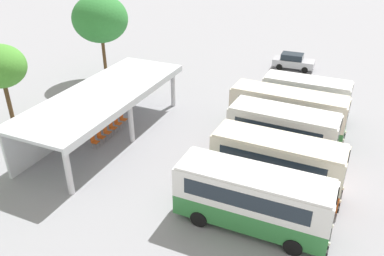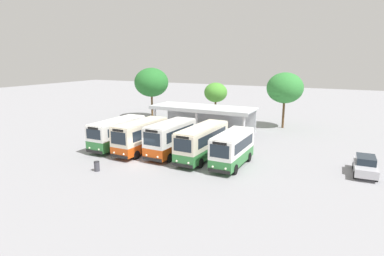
{
  "view_description": "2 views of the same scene",
  "coord_description": "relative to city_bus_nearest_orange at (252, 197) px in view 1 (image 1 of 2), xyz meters",
  "views": [
    {
      "loc": [
        -20.81,
        -0.43,
        13.7
      ],
      "look_at": [
        -1.32,
        8.21,
        2.29
      ],
      "focal_mm": 36.24,
      "sensor_mm": 36.0,
      "label": 1
    },
    {
      "loc": [
        17.21,
        -24.64,
        9.93
      ],
      "look_at": [
        2.26,
        5.45,
        2.57
      ],
      "focal_mm": 29.97,
      "sensor_mm": 36.0,
      "label": 2
    }
  ],
  "objects": [
    {
      "name": "ground_plane",
      "position": [
        5.83,
        -2.97,
        -1.78
      ],
      "size": [
        180.0,
        180.0,
        0.0
      ],
      "primitive_type": "plane",
      "color": "#939399"
    },
    {
      "name": "terminal_canopy",
      "position": [
        4.98,
        12.72,
        0.84
      ],
      "size": [
        14.35,
        5.17,
        3.4
      ],
      "color": "silver",
      "rests_on": "ground"
    },
    {
      "name": "waiting_chair_end_by_column",
      "position": [
        3.12,
        11.89,
        -1.25
      ],
      "size": [
        0.45,
        0.45,
        0.86
      ],
      "color": "slate",
      "rests_on": "ground"
    },
    {
      "name": "waiting_chair_second_from_end",
      "position": [
        3.86,
        11.9,
        -1.25
      ],
      "size": [
        0.45,
        0.45,
        0.86
      ],
      "color": "slate",
      "rests_on": "ground"
    },
    {
      "name": "roadside_tree_behind_canopy",
      "position": [
        3.67,
        19.89,
        2.75
      ],
      "size": [
        3.67,
        3.67,
        6.1
      ],
      "color": "brown",
      "rests_on": "ground"
    },
    {
      "name": "city_bus_nearest_orange",
      "position": [
        0.0,
        0.0,
        0.0
      ],
      "size": [
        2.41,
        7.71,
        3.21
      ],
      "color": "black",
      "rests_on": "ground"
    },
    {
      "name": "roadside_tree_east_of_canopy",
      "position": [
        14.61,
        18.96,
        4.0
      ],
      "size": [
        5.11,
        5.11,
        7.96
      ],
      "color": "brown",
      "rests_on": "ground"
    },
    {
      "name": "city_bus_fifth_blue",
      "position": [
        13.67,
        -0.3,
        -0.01
      ],
      "size": [
        2.32,
        6.59,
        3.19
      ],
      "color": "black",
      "rests_on": "ground"
    },
    {
      "name": "city_bus_second_in_row",
      "position": [
        3.42,
        -0.4,
        0.08
      ],
      "size": [
        2.46,
        7.34,
        3.36
      ],
      "color": "black",
      "rests_on": "ground"
    },
    {
      "name": "waiting_chair_fourth_seat",
      "position": [
        5.32,
        11.92,
        -1.25
      ],
      "size": [
        0.45,
        0.45,
        0.86
      ],
      "color": "slate",
      "rests_on": "ground"
    },
    {
      "name": "city_bus_middle_cream",
      "position": [
        6.83,
        0.05,
        0.14
      ],
      "size": [
        2.62,
        6.86,
        3.5
      ],
      "color": "black",
      "rests_on": "ground"
    },
    {
      "name": "waiting_chair_far_end_seat",
      "position": [
        6.79,
        11.97,
        -1.25
      ],
      "size": [
        0.45,
        0.45,
        0.86
      ],
      "color": "slate",
      "rests_on": "ground"
    },
    {
      "name": "waiting_chair_fifth_seat",
      "position": [
        6.06,
        11.97,
        -1.25
      ],
      "size": [
        0.45,
        0.45,
        0.86
      ],
      "color": "slate",
      "rests_on": "ground"
    },
    {
      "name": "city_bus_fourth_amber",
      "position": [
        10.25,
        0.42,
        0.07
      ],
      "size": [
        2.49,
        8.14,
        3.34
      ],
      "color": "black",
      "rests_on": "ground"
    },
    {
      "name": "waiting_chair_middle_seat",
      "position": [
        4.59,
        11.91,
        -1.25
      ],
      "size": [
        0.45,
        0.45,
        0.86
      ],
      "color": "slate",
      "rests_on": "ground"
    },
    {
      "name": "parked_car_flank",
      "position": [
        24.76,
        2.67,
        -0.95
      ],
      "size": [
        1.94,
        4.22,
        1.62
      ],
      "color": "black",
      "rests_on": "ground"
    }
  ]
}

